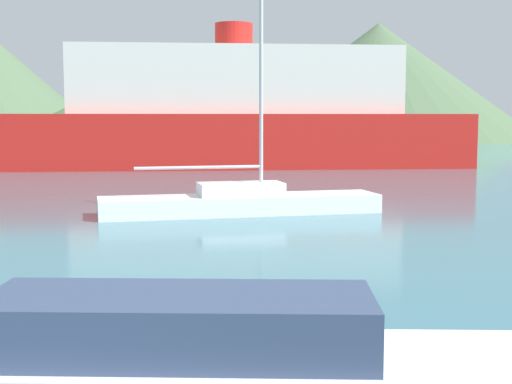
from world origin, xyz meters
TOP-DOWN VIEW (x-y plane):
  - motorboat_near at (2.02, 4.07)m, footprint 8.83×2.42m
  - sailboat_inner at (-0.64, 18.78)m, footprint 8.83×4.57m
  - ferry_distant at (-3.91, 41.13)m, footprint 29.03×14.78m
  - hill_central at (-26.52, 87.55)m, footprint 27.95×27.95m
  - hill_east at (8.28, 95.67)m, footprint 42.50×42.50m

SIDE VIEW (x-z plane):
  - motorboat_near at x=2.02m, z-range -0.50..1.26m
  - sailboat_inner at x=-0.64m, z-range -3.17..3.94m
  - ferry_distant at x=-3.91m, z-range -1.23..7.50m
  - hill_central at x=-26.52m, z-range 0.00..7.06m
  - hill_east at x=8.28m, z-range 0.00..15.56m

